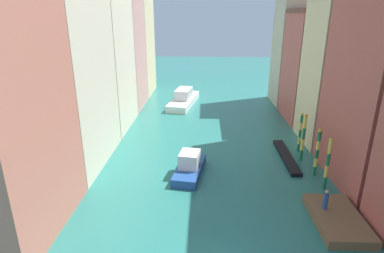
% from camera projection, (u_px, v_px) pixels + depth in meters
% --- Properties ---
extents(ground_plane, '(154.00, 154.00, 0.00)m').
position_uv_depth(ground_plane, '(210.00, 131.00, 41.18)').
color(ground_plane, '#28756B').
extents(building_left_1, '(7.72, 11.77, 18.64)m').
position_uv_depth(building_left_1, '(59.00, 71.00, 29.92)').
color(building_left_1, beige).
rests_on(building_left_1, ground).
extents(building_left_2, '(7.72, 10.46, 19.77)m').
position_uv_depth(building_left_2, '(96.00, 52.00, 40.21)').
color(building_left_2, beige).
rests_on(building_left_2, ground).
extents(building_left_3, '(7.72, 9.31, 20.12)m').
position_uv_depth(building_left_3, '(117.00, 43.00, 49.46)').
color(building_left_3, tan).
rests_on(building_left_3, ground).
extents(building_left_4, '(7.72, 9.92, 21.86)m').
position_uv_depth(building_left_4, '(130.00, 34.00, 58.16)').
color(building_left_4, beige).
rests_on(building_left_4, ground).
extents(building_right_2, '(7.72, 7.65, 20.82)m').
position_uv_depth(building_right_2, '(346.00, 53.00, 34.65)').
color(building_right_2, beige).
rests_on(building_right_2, ground).
extents(building_right_3, '(7.72, 9.41, 15.12)m').
position_uv_depth(building_right_3, '(317.00, 66.00, 43.82)').
color(building_right_3, '#B25147').
rests_on(building_right_3, ground).
extents(building_right_4, '(7.72, 7.99, 19.65)m').
position_uv_depth(building_right_4, '(300.00, 44.00, 51.46)').
color(building_right_4, '#BCB299').
rests_on(building_right_4, ground).
extents(waterfront_dock, '(3.35, 5.81, 0.69)m').
position_uv_depth(waterfront_dock, '(337.00, 219.00, 23.00)').
color(waterfront_dock, brown).
rests_on(waterfront_dock, ground).
extents(person_on_dock, '(0.36, 0.36, 1.55)m').
position_uv_depth(person_on_dock, '(326.00, 200.00, 23.43)').
color(person_on_dock, '#234C93').
rests_on(person_on_dock, waterfront_dock).
extents(mooring_pole_0, '(0.32, 0.32, 4.75)m').
position_uv_depth(mooring_pole_0, '(328.00, 163.00, 26.90)').
color(mooring_pole_0, '#197247').
rests_on(mooring_pole_0, ground).
extents(mooring_pole_1, '(0.35, 0.35, 4.65)m').
position_uv_depth(mooring_pole_1, '(317.00, 152.00, 29.31)').
color(mooring_pole_1, '#197247').
rests_on(mooring_pole_1, ground).
extents(mooring_pole_2, '(0.35, 0.35, 5.08)m').
position_uv_depth(mooring_pole_2, '(303.00, 137.00, 32.18)').
color(mooring_pole_2, '#197247').
rests_on(mooring_pole_2, ground).
extents(mooring_pole_3, '(0.31, 0.31, 4.43)m').
position_uv_depth(mooring_pole_3, '(300.00, 132.00, 34.57)').
color(mooring_pole_3, '#197247').
rests_on(mooring_pole_3, ground).
extents(vaporetto_white, '(5.04, 11.67, 2.66)m').
position_uv_depth(vaporetto_white, '(184.00, 99.00, 53.30)').
color(vaporetto_white, white).
rests_on(vaporetto_white, ground).
extents(gondola_black, '(1.10, 8.34, 0.39)m').
position_uv_depth(gondola_black, '(286.00, 157.00, 33.44)').
color(gondola_black, black).
rests_on(gondola_black, ground).
extents(motorboat_0, '(3.13, 6.19, 2.24)m').
position_uv_depth(motorboat_0, '(190.00, 166.00, 29.99)').
color(motorboat_0, '#234C93').
rests_on(motorboat_0, ground).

